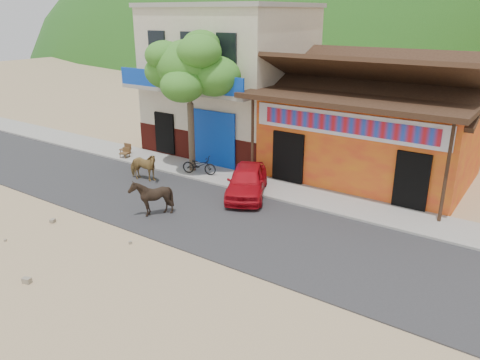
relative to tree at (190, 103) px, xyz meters
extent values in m
plane|color=#9E825B|center=(4.60, -5.80, -3.12)|extent=(120.00, 120.00, 0.00)
cube|color=#28282B|center=(4.60, -3.30, -3.10)|extent=(60.00, 5.00, 0.04)
cube|color=gray|center=(4.60, 0.20, -3.06)|extent=(60.00, 2.00, 0.12)
cube|color=orange|center=(6.60, 4.20, -1.32)|extent=(8.00, 6.00, 3.60)
cube|color=beige|center=(-0.90, 4.20, 0.38)|extent=(7.00, 6.00, 7.00)
imported|color=olive|center=(-0.98, -2.07, -2.47)|extent=(1.55, 0.95, 1.22)
imported|color=black|center=(1.91, -4.46, -2.41)|extent=(1.42, 1.31, 1.34)
imported|color=red|center=(3.60, -1.00, -2.48)|extent=(2.86, 3.78, 1.20)
imported|color=black|center=(0.60, -0.25, -2.60)|extent=(1.63, 0.99, 0.81)
camera|label=1|loc=(13.06, -15.14, 3.70)|focal=35.00mm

